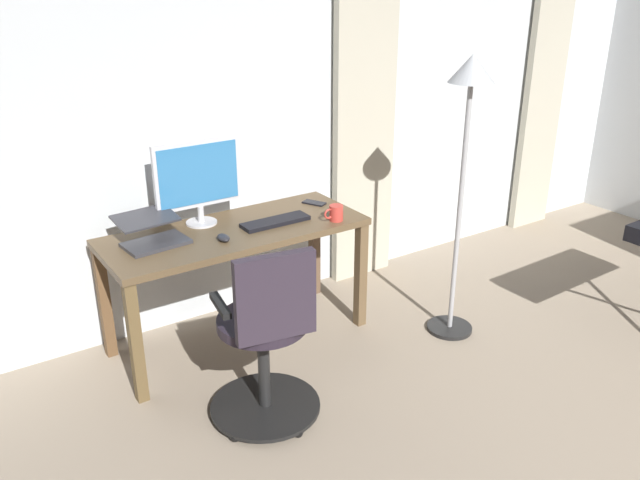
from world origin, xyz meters
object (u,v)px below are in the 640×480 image
Objects in this scene: computer_keyboard at (275,222)px; desk at (236,244)px; mug_coffee at (336,213)px; floor_lamp at (467,128)px; computer_monitor at (198,177)px; laptop at (152,234)px; cell_phone_by_monitor at (314,203)px; office_chair at (267,341)px; computer_mouse at (223,238)px.

desk is at bearing -14.22° from computer_keyboard.
floor_lamp reaches higher than mug_coffee.
desk is 0.44m from computer_monitor.
desk is 1.46m from floor_lamp.
floor_lamp is at bearing 151.17° from laptop.
cell_phone_by_monitor is (-1.07, -0.04, -0.05)m from laptop.
cell_phone_by_monitor is 1.06m from floor_lamp.
computer_monitor reaches higher than desk.
computer_keyboard is 2.86× the size of cell_phone_by_monitor.
computer_keyboard is 0.41m from cell_phone_by_monitor.
floor_lamp is at bearing 150.95° from desk.
computer_keyboard is 0.71m from laptop.
floor_lamp is at bearing 147.12° from computer_monitor.
computer_keyboard reaches higher than desk.
office_chair is at bearing 83.32° from computer_monitor.
computer_keyboard is 0.36m from mug_coffee.
computer_keyboard reaches higher than cell_phone_by_monitor.
mug_coffee is at bearing 149.69° from computer_monitor.
mug_coffee is at bearing 172.86° from computer_mouse.
desk is at bearing 82.76° from office_chair.
mug_coffee is (-0.69, 0.09, 0.03)m from computer_mouse.
computer_mouse is (-0.33, 0.19, -0.03)m from laptop.
computer_mouse is 1.47m from floor_lamp.
floor_lamp is (-0.91, 0.57, 0.54)m from computer_keyboard.
desk is 3.67× the size of computer_keyboard.
computer_monitor reaches higher than computer_keyboard.
computer_keyboard is at bearing -32.35° from floor_lamp.
floor_lamp reaches higher than desk.
laptop is (0.34, 0.12, -0.23)m from computer_monitor.
mug_coffee is (-0.68, 0.40, -0.23)m from computer_monitor.
floor_lamp is (-1.27, 0.82, 0.28)m from computer_monitor.
computer_monitor is at bearing -91.53° from computer_mouse.
computer_monitor is 1.44× the size of laptop.
computer_mouse is 0.69× the size of cell_phone_by_monitor.
office_chair reaches higher than cell_phone_by_monitor.
cell_phone_by_monitor is at bearing -54.34° from floor_lamp.
computer_monitor is at bearing 93.03° from office_chair.
office_chair is 2.34× the size of computer_keyboard.
cell_phone_by_monitor is at bearing -170.24° from desk.
laptop is at bearing 114.94° from office_chair.
laptop is 0.21× the size of floor_lamp.
laptop reaches higher than desk.
floor_lamp is (-1.27, 0.51, 0.54)m from computer_mouse.
cell_phone_by_monitor is (-0.74, -0.23, -0.01)m from computer_mouse.
floor_lamp is at bearing 15.50° from office_chair.
office_chair reaches higher than laptop.
desk is 0.90× the size of floor_lamp.
desk is 0.49m from laptop.
computer_keyboard is at bearing -25.57° from mug_coffee.
computer_mouse is 0.78m from cell_phone_by_monitor.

